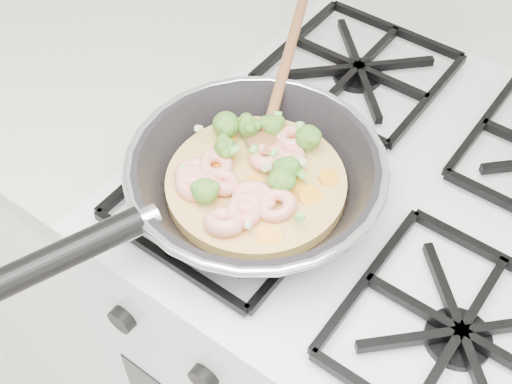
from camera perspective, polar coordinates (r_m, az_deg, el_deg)
The scene contains 3 objects.
stove at distance 1.22m, azimuth 8.62°, elevation -13.24°, with size 0.60×0.60×0.92m.
counter_left at distance 1.56m, azimuth -17.39°, elevation 2.87°, with size 1.00×0.60×0.90m.
skillet at distance 0.77m, azimuth -0.36°, elevation 1.28°, with size 0.30×0.61×0.09m.
Camera 1 is at (0.18, 1.16, 1.54)m, focal length 47.23 mm.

